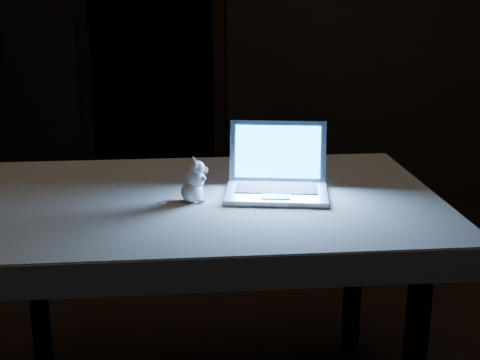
% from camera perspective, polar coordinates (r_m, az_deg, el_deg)
% --- Properties ---
extents(doorway, '(1.06, 0.36, 2.13)m').
position_cam_1_polar(doorway, '(4.89, -7.31, 12.74)').
color(doorway, black).
rests_on(doorway, back_wall).
extents(table, '(1.54, 1.25, 0.71)m').
position_cam_1_polar(table, '(2.21, -3.08, -10.38)').
color(table, black).
rests_on(table, floor).
extents(tablecloth, '(1.65, 1.37, 0.09)m').
position_cam_1_polar(tablecloth, '(2.06, -3.08, -2.78)').
color(tablecloth, beige).
rests_on(tablecloth, table).
extents(laptop, '(0.34, 0.31, 0.21)m').
position_cam_1_polar(laptop, '(2.05, 3.04, 1.40)').
color(laptop, silver).
rests_on(laptop, tablecloth).
extents(plush_mouse, '(0.12, 0.12, 0.13)m').
position_cam_1_polar(plush_mouse, '(2.01, -3.98, -0.03)').
color(plush_mouse, white).
rests_on(plush_mouse, tablecloth).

